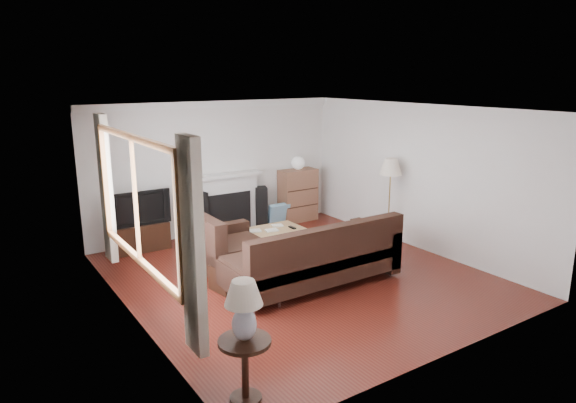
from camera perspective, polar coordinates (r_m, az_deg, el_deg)
room at (r=7.48m, az=1.27°, el=0.66°), size 5.10×5.60×2.54m
window at (r=6.19m, az=-16.60°, el=0.11°), size 0.12×2.74×1.54m
curtain_near at (r=4.86m, az=-10.55°, el=-5.09°), size 0.10×0.35×2.10m
curtain_far at (r=7.67m, az=-19.55°, el=1.33°), size 0.10×0.35×2.10m
fireplace at (r=9.92m, az=-6.75°, el=-0.12°), size 1.40×0.26×1.15m
tv_stand at (r=9.26m, az=-16.07°, el=-3.79°), size 0.94×0.42×0.47m
television at (r=9.12m, az=-16.30°, el=-0.60°), size 1.03×0.14×0.59m
speaker_left at (r=9.62m, az=-9.86°, el=-1.54°), size 0.30×0.34×0.87m
speaker_right at (r=10.21m, az=-3.01°, el=-0.61°), size 0.31×0.33×0.82m
bookshelf at (r=10.62m, az=1.11°, el=0.71°), size 0.79×0.37×1.08m
globe_lamp at (r=10.49m, az=1.13°, el=4.30°), size 0.27×0.27×0.27m
sectional_sofa at (r=7.40m, az=2.76°, el=-5.94°), size 2.81×2.05×0.91m
coffee_table at (r=8.67m, az=-2.11°, el=-4.52°), size 1.15×0.63×0.45m
footstool at (r=7.38m, az=-6.58°, el=-8.36°), size 0.48×0.48×0.36m
floor_lamp at (r=9.28m, az=11.18°, el=-0.01°), size 0.50×0.50×1.55m
side_table at (r=5.01m, az=-4.78°, el=-18.14°), size 0.49×0.49×0.62m
table_lamp at (r=4.72m, az=-4.92°, el=-12.03°), size 0.35×0.35×0.57m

